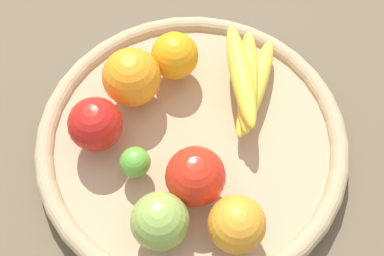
% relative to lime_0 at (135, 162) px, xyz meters
% --- Properties ---
extents(ground_plane, '(2.40, 2.40, 0.00)m').
position_rel_lime_0_xyz_m(ground_plane, '(0.04, -0.08, -0.06)').
color(ground_plane, brown).
rests_on(ground_plane, ground).
extents(basket, '(0.44, 0.44, 0.04)m').
position_rel_lime_0_xyz_m(basket, '(0.04, -0.08, -0.04)').
color(basket, tan).
rests_on(basket, ground_plane).
extents(lime_0, '(0.05, 0.05, 0.04)m').
position_rel_lime_0_xyz_m(lime_0, '(0.00, 0.00, 0.00)').
color(lime_0, '#5BA435').
rests_on(lime_0, basket).
extents(apple_1, '(0.09, 0.09, 0.07)m').
position_rel_lime_0_xyz_m(apple_1, '(0.05, 0.05, 0.02)').
color(apple_1, red).
rests_on(apple_1, basket).
extents(apple_0, '(0.11, 0.11, 0.08)m').
position_rel_lime_0_xyz_m(apple_0, '(-0.04, -0.07, 0.02)').
color(apple_0, red).
rests_on(apple_0, basket).
extents(orange_2, '(0.09, 0.09, 0.07)m').
position_rel_lime_0_xyz_m(orange_2, '(0.15, -0.07, 0.01)').
color(orange_2, orange).
rests_on(orange_2, basket).
extents(banana_bunch, '(0.17, 0.10, 0.06)m').
position_rel_lime_0_xyz_m(banana_bunch, '(0.10, -0.17, 0.01)').
color(banana_bunch, yellow).
rests_on(banana_bunch, basket).
extents(orange_0, '(0.11, 0.11, 0.08)m').
position_rel_lime_0_xyz_m(orange_0, '(0.12, -0.01, 0.02)').
color(orange_0, orange).
rests_on(orange_0, basket).
extents(orange_1, '(0.07, 0.07, 0.07)m').
position_rel_lime_0_xyz_m(orange_1, '(-0.10, -0.11, 0.01)').
color(orange_1, orange).
rests_on(orange_1, basket).
extents(apple_2, '(0.08, 0.08, 0.07)m').
position_rel_lime_0_xyz_m(apple_2, '(-0.09, -0.02, 0.02)').
color(apple_2, '#89A746').
rests_on(apple_2, basket).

